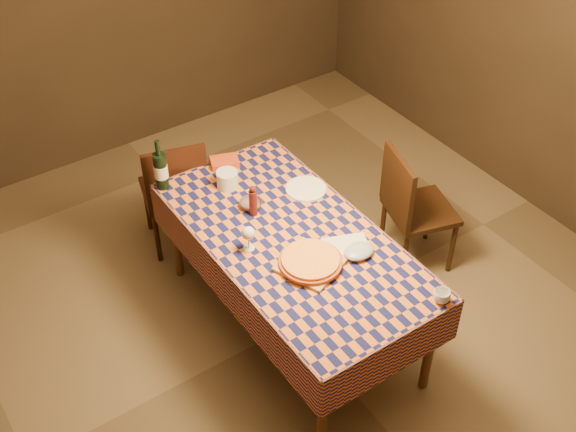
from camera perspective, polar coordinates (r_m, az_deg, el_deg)
The scene contains 16 objects.
room at distance 3.83m, azimuth 0.42°, elevation 4.71°, with size 5.00×5.10×2.70m.
dining_table at distance 4.25m, azimuth 0.38°, elevation -2.48°, with size 0.94×1.84×0.77m.
cutting_board at distance 4.02m, azimuth 1.78°, elevation -3.82°, with size 0.31×0.31×0.02m, color tan.
pizza at distance 4.01m, azimuth 1.79°, elevation -3.55°, with size 0.38×0.38×0.04m.
pepper_mill at distance 4.30m, azimuth -2.78°, elevation 1.16°, with size 0.05×0.05×0.21m.
bowl at distance 4.40m, azimuth -2.95°, elevation 0.93°, with size 0.14×0.14×0.04m, color #644854.
wine_glass at distance 4.06m, azimuth -3.16°, elevation -1.42°, with size 0.08×0.08×0.16m.
wine_bottle at distance 4.55m, azimuth -10.02°, elevation 3.59°, with size 0.11×0.11×0.35m.
deli_tub at distance 4.54m, azimuth -4.82°, elevation 2.90°, with size 0.14×0.14×0.11m, color white.
takeout_container at distance 4.75m, azimuth -5.04°, elevation 4.28°, with size 0.18×0.13×0.05m, color #C23D19.
white_plate at distance 4.53m, azimuth 1.42°, elevation 2.16°, with size 0.26×0.26×0.01m, color white.
tumbler at distance 3.90m, azimuth 12.06°, elevation -6.23°, with size 0.09×0.09×0.07m, color white.
flour_patch at distance 4.15m, azimuth 4.67°, elevation -2.44°, with size 0.26×0.20×0.00m, color silver.
flour_bag at distance 4.09m, azimuth 5.63°, elevation -2.78°, with size 0.19×0.14×0.05m, color #9AA1C5.
chair_far at distance 5.00m, azimuth -8.91°, elevation 2.09°, with size 0.52×0.52×0.93m.
chair_right at distance 4.88m, azimuth 9.67°, elevation 0.87°, with size 0.53×0.52×0.93m.
Camera 1 is at (-1.77, -2.54, 3.60)m, focal length 45.00 mm.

